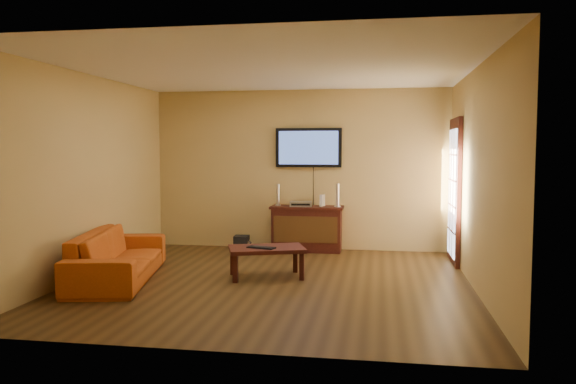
% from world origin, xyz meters
% --- Properties ---
extents(ground_plane, '(5.00, 5.00, 0.00)m').
position_xyz_m(ground_plane, '(0.00, 0.00, 0.00)').
color(ground_plane, '#31200D').
rests_on(ground_plane, ground).
extents(room_walls, '(5.00, 5.00, 5.00)m').
position_xyz_m(room_walls, '(0.00, 0.62, 1.69)').
color(room_walls, tan).
rests_on(room_walls, ground).
extents(french_door, '(0.07, 1.02, 2.22)m').
position_xyz_m(french_door, '(2.46, 1.70, 1.05)').
color(french_door, black).
rests_on(french_door, ground).
extents(media_console, '(1.21, 0.46, 0.75)m').
position_xyz_m(media_console, '(0.16, 2.26, 0.38)').
color(media_console, black).
rests_on(media_console, ground).
extents(television, '(1.12, 0.08, 0.66)m').
position_xyz_m(television, '(0.16, 2.45, 1.72)').
color(television, black).
rests_on(television, ground).
extents(coffee_table, '(1.12, 0.87, 0.41)m').
position_xyz_m(coffee_table, '(-0.12, 0.26, 0.35)').
color(coffee_table, black).
rests_on(coffee_table, ground).
extents(sofa, '(1.07, 2.26, 0.85)m').
position_xyz_m(sofa, '(-2.00, -0.19, 0.43)').
color(sofa, '#B24B13').
rests_on(sofa, ground).
extents(speaker_left, '(0.10, 0.10, 0.36)m').
position_xyz_m(speaker_left, '(-0.33, 2.28, 0.92)').
color(speaker_left, silver).
rests_on(speaker_left, media_console).
extents(speaker_right, '(0.11, 0.11, 0.38)m').
position_xyz_m(speaker_right, '(0.67, 2.25, 0.93)').
color(speaker_right, silver).
rests_on(speaker_right, media_console).
extents(av_receiver, '(0.38, 0.29, 0.08)m').
position_xyz_m(av_receiver, '(0.06, 2.24, 0.79)').
color(av_receiver, silver).
rests_on(av_receiver, media_console).
extents(game_console, '(0.08, 0.15, 0.19)m').
position_xyz_m(game_console, '(0.41, 2.30, 0.85)').
color(game_console, white).
rests_on(game_console, media_console).
extents(subwoofer, '(0.26, 0.26, 0.24)m').
position_xyz_m(subwoofer, '(-0.94, 2.19, 0.12)').
color(subwoofer, black).
rests_on(subwoofer, ground).
extents(bottle, '(0.07, 0.07, 0.21)m').
position_xyz_m(bottle, '(-0.74, 1.92, 0.10)').
color(bottle, white).
rests_on(bottle, ground).
extents(keyboard, '(0.39, 0.23, 0.02)m').
position_xyz_m(keyboard, '(-0.17, 0.17, 0.42)').
color(keyboard, black).
rests_on(keyboard, coffee_table).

